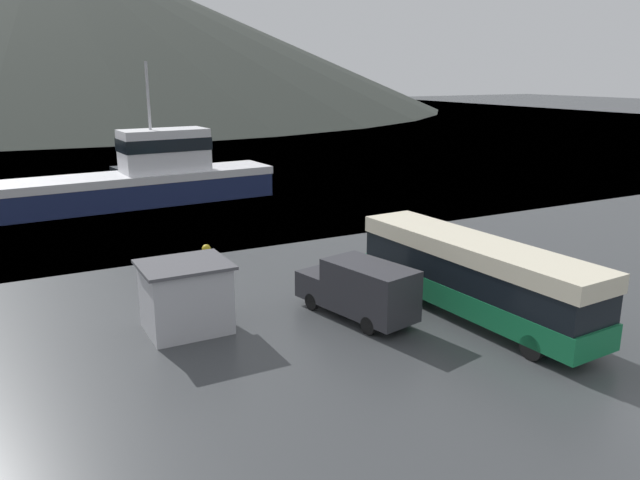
% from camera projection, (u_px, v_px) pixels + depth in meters
% --- Properties ---
extents(water_surface, '(240.00, 240.00, 0.00)m').
position_uv_depth(water_surface, '(65.00, 116.00, 138.60)').
color(water_surface, slate).
rests_on(water_surface, ground).
extents(hill_backdrop, '(206.43, 206.43, 43.88)m').
position_uv_depth(hill_backdrop, '(49.00, 23.00, 165.60)').
color(hill_backdrop, '#2D332D').
rests_on(hill_backdrop, ground).
extents(tour_bus, '(3.11, 11.47, 3.15)m').
position_uv_depth(tour_bus, '(473.00, 274.00, 24.61)').
color(tour_bus, '#146B3D').
rests_on(tour_bus, ground).
extents(delivery_van, '(2.99, 5.62, 2.34)m').
position_uv_depth(delivery_van, '(360.00, 289.00, 24.53)').
color(delivery_van, '#2D2D33').
rests_on(delivery_van, ground).
extents(fishing_boat, '(20.09, 5.51, 10.24)m').
position_uv_depth(fishing_boat, '(146.00, 177.00, 46.09)').
color(fishing_boat, '#19234C').
rests_on(fishing_boat, water_surface).
extents(storage_bin, '(1.28, 1.20, 1.03)m').
position_uv_depth(storage_bin, '(557.00, 293.00, 26.11)').
color(storage_bin, teal).
rests_on(storage_bin, ground).
extents(dock_kiosk, '(3.26, 2.78, 2.65)m').
position_uv_depth(dock_kiosk, '(186.00, 296.00, 23.40)').
color(dock_kiosk, '#B2B2B7').
rests_on(dock_kiosk, ground).
extents(small_boat, '(3.07, 6.91, 0.79)m').
position_uv_depth(small_boat, '(133.00, 174.00, 57.47)').
color(small_boat, black).
rests_on(small_boat, water_surface).
extents(mooring_bollard, '(0.46, 0.46, 0.91)m').
position_uv_depth(mooring_bollard, '(206.00, 252.00, 32.17)').
color(mooring_bollard, '#B29919').
rests_on(mooring_bollard, ground).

